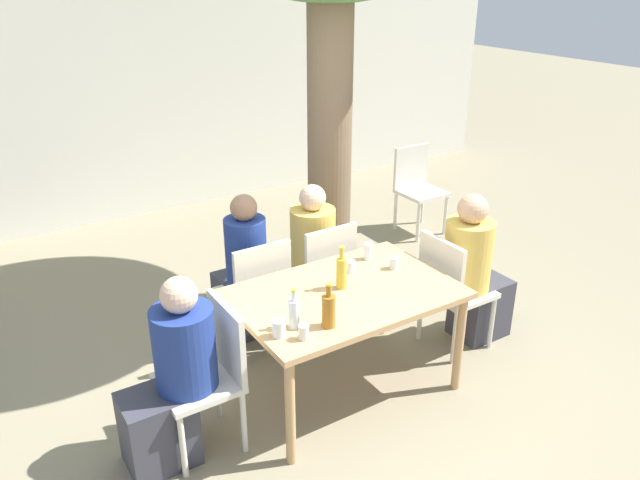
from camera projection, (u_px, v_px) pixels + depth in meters
ground_plane at (343, 387)px, 4.34m from camera, size 30.00×30.00×0.00m
cafe_building_wall at (140, 92)px, 6.84m from camera, size 10.00×0.08×2.80m
dining_table_front at (345, 302)px, 4.06m from camera, size 1.43×0.95×0.76m
patio_chair_0 at (211, 368)px, 3.66m from camera, size 0.44×0.44×0.92m
patio_chair_1 at (450, 286)px, 4.59m from camera, size 0.44×0.44×0.92m
patio_chair_2 at (257, 290)px, 4.53m from camera, size 0.44×0.44×0.92m
patio_chair_3 at (323, 271)px, 4.81m from camera, size 0.44×0.44×0.92m
patio_chair_4 at (417, 184)px, 6.69m from camera, size 0.44×0.44×0.92m
person_seated_0 at (172, 382)px, 3.55m from camera, size 0.58×0.35×1.16m
person_seated_1 at (474, 275)px, 4.70m from camera, size 0.58×0.36×1.21m
person_seated_2 at (242, 276)px, 4.71m from camera, size 0.30×0.55×1.22m
person_seated_3 at (307, 259)px, 4.99m from camera, size 0.35×0.58×1.18m
amber_bottle_0 at (329, 310)px, 3.60m from camera, size 0.08×0.08×0.28m
water_bottle_1 at (294, 313)px, 3.60m from camera, size 0.07×0.07×0.25m
oil_cruet_2 at (341, 272)px, 4.03m from camera, size 0.07×0.07×0.29m
drinking_glass_0 at (279, 328)px, 3.53m from camera, size 0.08×0.08×0.10m
drinking_glass_1 at (350, 266)px, 4.26m from camera, size 0.07×0.07×0.08m
drinking_glass_2 at (304, 332)px, 3.50m from camera, size 0.06×0.06×0.09m
drinking_glass_3 at (394, 263)px, 4.31m from camera, size 0.06×0.06×0.08m
drinking_glass_4 at (368, 251)px, 4.44m from camera, size 0.06×0.06×0.12m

